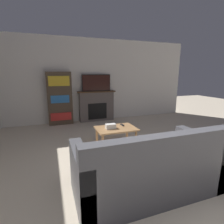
# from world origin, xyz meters

# --- Properties ---
(ground_plane) EXTENTS (18.00, 18.00, 0.00)m
(ground_plane) POSITION_xyz_m (0.00, 0.00, 0.00)
(ground_plane) COLOR beige
(wall_back) EXTENTS (6.79, 0.06, 2.70)m
(wall_back) POSITION_xyz_m (0.00, 4.62, 1.35)
(wall_back) COLOR silver
(wall_back) RESTS_ON ground_plane
(fireplace) EXTENTS (1.25, 0.28, 1.02)m
(fireplace) POSITION_xyz_m (0.00, 4.47, 0.51)
(fireplace) COLOR #605651
(fireplace) RESTS_ON ground_plane
(tv) EXTENTS (0.95, 0.03, 0.54)m
(tv) POSITION_xyz_m (0.00, 4.45, 1.29)
(tv) COLOR black
(tv) RESTS_ON fireplace
(couch) EXTENTS (1.94, 0.89, 0.93)m
(couch) POSITION_xyz_m (-0.29, 0.64, 0.31)
(couch) COLOR #4C4C51
(couch) RESTS_ON ground_plane
(coffee_table) EXTENTS (0.86, 0.59, 0.42)m
(coffee_table) POSITION_xyz_m (-0.15, 2.21, 0.37)
(coffee_table) COLOR #A87A4C
(coffee_table) RESTS_ON ground_plane
(tissue_box) EXTENTS (0.22, 0.12, 0.10)m
(tissue_box) POSITION_xyz_m (-0.27, 2.22, 0.47)
(tissue_box) COLOR white
(tissue_box) RESTS_ON coffee_table
(remote_control) EXTENTS (0.04, 0.15, 0.02)m
(remote_control) POSITION_xyz_m (0.05, 2.34, 0.43)
(remote_control) COLOR black
(remote_control) RESTS_ON coffee_table
(bookshelf) EXTENTS (0.74, 0.29, 1.64)m
(bookshelf) POSITION_xyz_m (-1.18, 4.45, 0.82)
(bookshelf) COLOR #4C3D2D
(bookshelf) RESTS_ON ground_plane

